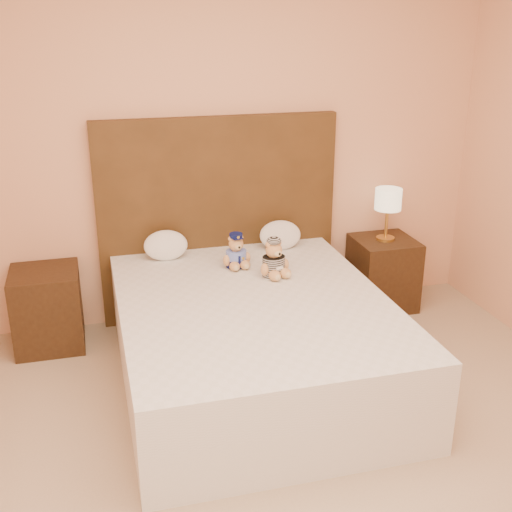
{
  "coord_description": "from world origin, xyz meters",
  "views": [
    {
      "loc": [
        -0.9,
        -2.2,
        2.17
      ],
      "look_at": [
        0.08,
        1.45,
        0.73
      ],
      "focal_mm": 45.0,
      "sensor_mm": 36.0,
      "label": 1
    }
  ],
  "objects_px": {
    "bed": "(254,340)",
    "pillow_right": "(280,234)",
    "teddy_prisoner": "(274,258)",
    "pillow_left": "(166,244)",
    "nightstand_right": "(383,273)",
    "teddy_police": "(236,250)",
    "nightstand_left": "(48,309)",
    "lamp": "(388,202)"
  },
  "relations": [
    {
      "from": "lamp",
      "to": "pillow_right",
      "type": "bearing_deg",
      "value": 177.93
    },
    {
      "from": "teddy_police",
      "to": "pillow_left",
      "type": "xyz_separation_m",
      "value": [
        -0.44,
        0.28,
        -0.01
      ]
    },
    {
      "from": "nightstand_left",
      "to": "teddy_prisoner",
      "type": "xyz_separation_m",
      "value": [
        1.47,
        -0.47,
        0.4
      ]
    },
    {
      "from": "nightstand_right",
      "to": "teddy_police",
      "type": "height_order",
      "value": "teddy_police"
    },
    {
      "from": "nightstand_left",
      "to": "pillow_right",
      "type": "bearing_deg",
      "value": 1.03
    },
    {
      "from": "bed",
      "to": "nightstand_right",
      "type": "relative_size",
      "value": 3.64
    },
    {
      "from": "nightstand_right",
      "to": "pillow_right",
      "type": "height_order",
      "value": "pillow_right"
    },
    {
      "from": "nightstand_right",
      "to": "teddy_police",
      "type": "relative_size",
      "value": 2.33
    },
    {
      "from": "bed",
      "to": "pillow_right",
      "type": "distance_m",
      "value": 1.01
    },
    {
      "from": "bed",
      "to": "lamp",
      "type": "bearing_deg",
      "value": 32.62
    },
    {
      "from": "teddy_prisoner",
      "to": "pillow_right",
      "type": "xyz_separation_m",
      "value": [
        0.2,
        0.5,
        -0.02
      ]
    },
    {
      "from": "nightstand_right",
      "to": "pillow_left",
      "type": "bearing_deg",
      "value": 178.97
    },
    {
      "from": "teddy_prisoner",
      "to": "pillow_left",
      "type": "bearing_deg",
      "value": 124.16
    },
    {
      "from": "nightstand_left",
      "to": "teddy_police",
      "type": "distance_m",
      "value": 1.35
    },
    {
      "from": "pillow_left",
      "to": "teddy_police",
      "type": "bearing_deg",
      "value": -32.51
    },
    {
      "from": "lamp",
      "to": "pillow_left",
      "type": "height_order",
      "value": "lamp"
    },
    {
      "from": "nightstand_left",
      "to": "pillow_right",
      "type": "xyz_separation_m",
      "value": [
        1.67,
        0.03,
        0.38
      ]
    },
    {
      "from": "teddy_prisoner",
      "to": "pillow_left",
      "type": "distance_m",
      "value": 0.81
    },
    {
      "from": "lamp",
      "to": "pillow_right",
      "type": "relative_size",
      "value": 1.29
    },
    {
      "from": "nightstand_right",
      "to": "pillow_left",
      "type": "relative_size",
      "value": 1.79
    },
    {
      "from": "teddy_police",
      "to": "nightstand_left",
      "type": "bearing_deg",
      "value": 160.98
    },
    {
      "from": "bed",
      "to": "nightstand_left",
      "type": "height_order",
      "value": "same"
    },
    {
      "from": "nightstand_left",
      "to": "pillow_left",
      "type": "height_order",
      "value": "pillow_left"
    },
    {
      "from": "teddy_prisoner",
      "to": "pillow_left",
      "type": "height_order",
      "value": "teddy_prisoner"
    },
    {
      "from": "nightstand_left",
      "to": "pillow_left",
      "type": "xyz_separation_m",
      "value": [
        0.83,
        0.03,
        0.38
      ]
    },
    {
      "from": "nightstand_left",
      "to": "teddy_prisoner",
      "type": "height_order",
      "value": "teddy_prisoner"
    },
    {
      "from": "lamp",
      "to": "nightstand_right",
      "type": "bearing_deg",
      "value": 0.0
    },
    {
      "from": "teddy_police",
      "to": "pillow_right",
      "type": "bearing_deg",
      "value": 27.23
    },
    {
      "from": "bed",
      "to": "pillow_left",
      "type": "xyz_separation_m",
      "value": [
        -0.42,
        0.83,
        0.38
      ]
    },
    {
      "from": "nightstand_left",
      "to": "pillow_left",
      "type": "relative_size",
      "value": 1.79
    },
    {
      "from": "lamp",
      "to": "pillow_left",
      "type": "distance_m",
      "value": 1.68
    },
    {
      "from": "bed",
      "to": "lamp",
      "type": "height_order",
      "value": "lamp"
    },
    {
      "from": "nightstand_right",
      "to": "teddy_police",
      "type": "xyz_separation_m",
      "value": [
        -1.23,
        -0.25,
        0.39
      ]
    },
    {
      "from": "nightstand_right",
      "to": "teddy_prisoner",
      "type": "bearing_deg",
      "value": -155.41
    },
    {
      "from": "bed",
      "to": "teddy_prisoner",
      "type": "xyz_separation_m",
      "value": [
        0.22,
        0.33,
        0.4
      ]
    },
    {
      "from": "nightstand_left",
      "to": "pillow_right",
      "type": "relative_size",
      "value": 1.77
    },
    {
      "from": "pillow_left",
      "to": "pillow_right",
      "type": "distance_m",
      "value": 0.84
    },
    {
      "from": "pillow_left",
      "to": "pillow_right",
      "type": "xyz_separation_m",
      "value": [
        0.84,
        0.0,
        0.0
      ]
    },
    {
      "from": "nightstand_left",
      "to": "pillow_left",
      "type": "distance_m",
      "value": 0.92
    },
    {
      "from": "teddy_police",
      "to": "nightstand_right",
      "type": "bearing_deg",
      "value": 3.61
    },
    {
      "from": "bed",
      "to": "nightstand_right",
      "type": "xyz_separation_m",
      "value": [
        1.25,
        0.8,
        -0.0
      ]
    },
    {
      "from": "teddy_police",
      "to": "pillow_right",
      "type": "relative_size",
      "value": 0.76
    }
  ]
}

